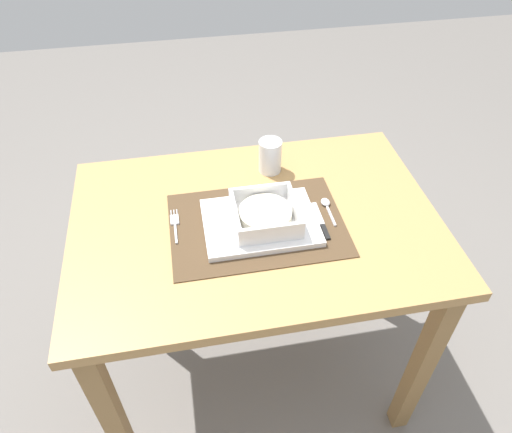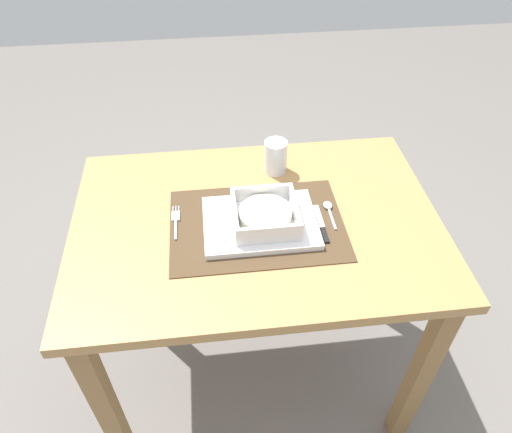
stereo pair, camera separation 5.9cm
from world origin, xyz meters
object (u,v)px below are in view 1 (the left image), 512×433
(spoon, at_px, (326,205))
(drinking_glass, at_px, (270,158))
(porridge_bowl, at_px, (265,215))
(butter_knife, at_px, (322,223))
(fork, at_px, (175,223))
(bread_knife, at_px, (311,219))
(dining_table, at_px, (256,249))

(spoon, relative_size, drinking_glass, 1.07)
(spoon, xyz_separation_m, drinking_glass, (-0.12, 0.19, 0.04))
(drinking_glass, bearing_deg, porridge_bowl, -104.61)
(porridge_bowl, relative_size, butter_knife, 1.17)
(fork, height_order, drinking_glass, drinking_glass)
(fork, bearing_deg, porridge_bowl, -8.48)
(spoon, distance_m, drinking_glass, 0.22)
(fork, relative_size, butter_knife, 0.90)
(spoon, bearing_deg, butter_knife, -116.78)
(fork, xyz_separation_m, bread_knife, (0.35, -0.05, 0.00))
(dining_table, distance_m, bread_knife, 0.19)
(dining_table, bearing_deg, drinking_glass, 68.56)
(spoon, height_order, butter_knife, spoon)
(bread_knife, bearing_deg, dining_table, 166.54)
(butter_knife, height_order, drinking_glass, drinking_glass)
(porridge_bowl, xyz_separation_m, drinking_glass, (0.06, 0.23, 0.00))
(fork, relative_size, drinking_glass, 1.26)
(dining_table, xyz_separation_m, butter_knife, (0.16, -0.05, 0.12))
(dining_table, distance_m, porridge_bowl, 0.16)
(porridge_bowl, relative_size, drinking_glass, 1.65)
(porridge_bowl, bearing_deg, dining_table, 125.67)
(bread_knife, bearing_deg, spoon, 37.67)
(porridge_bowl, distance_m, drinking_glass, 0.24)
(dining_table, xyz_separation_m, bread_knife, (0.14, -0.03, 0.12))
(porridge_bowl, height_order, bread_knife, porridge_bowl)
(drinking_glass, bearing_deg, bread_knife, -75.36)
(dining_table, bearing_deg, butter_knife, -16.49)
(dining_table, height_order, bread_knife, bread_knife)
(bread_knife, relative_size, drinking_glass, 1.31)
(butter_knife, bearing_deg, drinking_glass, 107.47)
(butter_knife, bearing_deg, fork, 168.70)
(porridge_bowl, distance_m, fork, 0.24)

